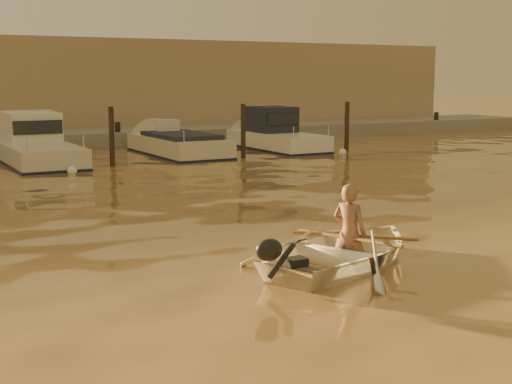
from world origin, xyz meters
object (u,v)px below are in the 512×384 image
person (349,233)px  moored_boat_2 (35,145)px  waterfront_building (33,89)px  moored_boat_3 (178,149)px  dinghy (346,249)px  moored_boat_4 (277,134)px

person → moored_boat_2: 16.49m
person → waterfront_building: bearing=-26.3°
moored_boat_3 → waterfront_building: (-3.11, 11.00, 2.17)m
person → waterfront_building: 27.49m
dinghy → moored_boat_2: size_ratio=0.49×
dinghy → moored_boat_4: (8.38, 16.46, 0.38)m
person → moored_boat_3: bearing=-38.0°
moored_boat_2 → moored_boat_3: (5.40, 0.00, -0.40)m
dinghy → moored_boat_2: moored_boat_2 is taller
moored_boat_4 → waterfront_building: size_ratio=0.14×
moored_boat_2 → moored_boat_4: 9.82m
moored_boat_2 → moored_boat_3: size_ratio=1.15×
moored_boat_2 → moored_boat_3: bearing=0.0°
waterfront_building → moored_boat_4: bearing=-55.6°
dinghy → moored_boat_4: bearing=-51.7°
moored_boat_2 → dinghy: bearing=-85.0°
waterfront_building → dinghy: bearing=-91.8°
moored_boat_3 → moored_boat_2: bearing=180.0°
dinghy → waterfront_building: 27.55m
moored_boat_2 → waterfront_building: size_ratio=0.16×
person → moored_boat_2: (-1.53, 16.41, 0.12)m
dinghy → moored_boat_2: bearing=-19.7°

